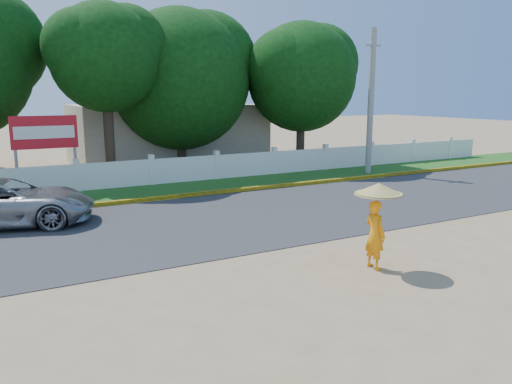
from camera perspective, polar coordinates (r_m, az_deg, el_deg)
ground at (r=11.60m, az=4.77°, el=-8.01°), size 120.00×120.00×0.00m
road at (r=15.39m, az=-4.46°, el=-3.12°), size 60.00×7.00×0.02m
grass_verge at (r=20.19m, az=-10.57°, el=0.18°), size 60.00×3.50×0.03m
curb at (r=18.60m, az=-8.95°, el=-0.51°), size 40.00×0.18×0.16m
fence at (r=21.46m, az=-11.83°, el=2.23°), size 40.00×0.10×1.10m
building_near at (r=28.69m, az=-10.13°, el=6.61°), size 10.00×6.00×3.20m
utility_pole at (r=24.63m, az=12.99°, el=9.97°), size 0.28×0.28×6.80m
vehicle at (r=16.25m, az=-26.87°, el=-1.07°), size 5.44×3.50×1.39m
monk_with_parasol at (r=11.16m, az=13.64°, el=-2.38°), size 1.05×1.05×1.92m
billboard at (r=21.60m, az=-23.00°, el=5.89°), size 2.50×0.13×2.95m
tree_row at (r=23.93m, az=-16.88°, el=12.81°), size 27.83×8.19×8.18m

